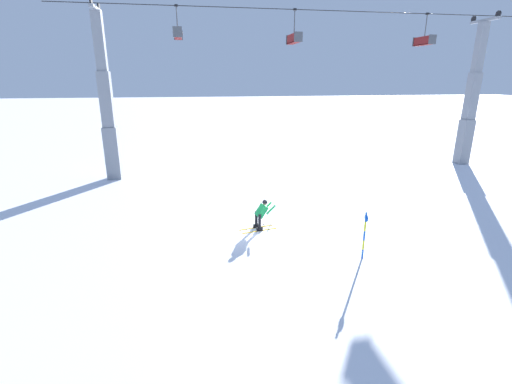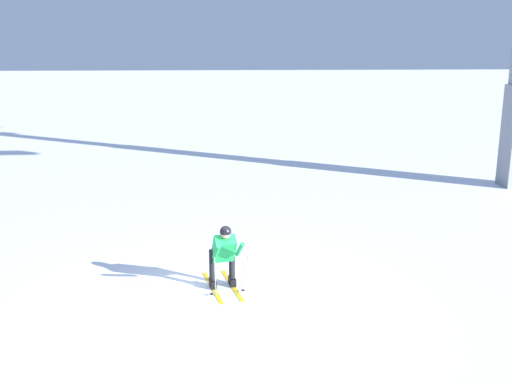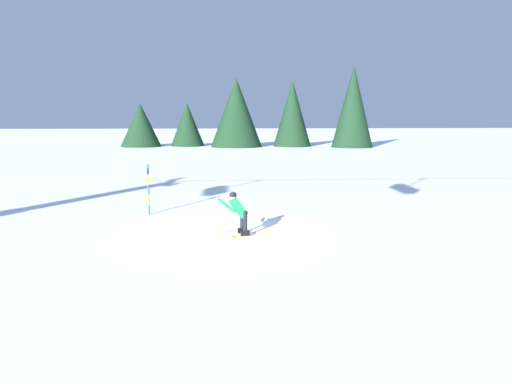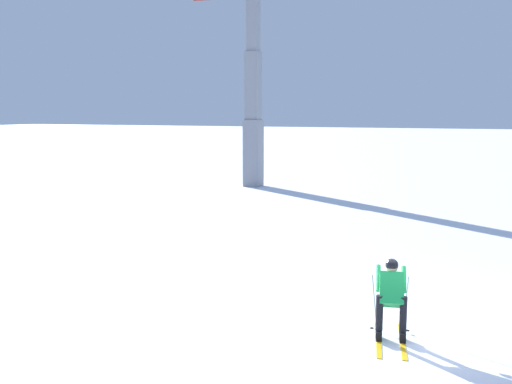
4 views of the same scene
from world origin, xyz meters
TOP-DOWN VIEW (x-y plane):
  - ground_plane at (0.00, 0.00)m, footprint 260.00×260.00m
  - skier_carving_main at (-0.51, 0.15)m, footprint 1.76×0.92m
  - lift_tower_near at (-8.92, 10.75)m, footprint 0.92×2.42m
  - lift_tower_far at (18.28, 10.75)m, footprint 0.87×2.81m
  - haul_cable at (4.68, 10.75)m, footprint 33.20×0.05m
  - chairlift_seat_nearest at (-4.11, 10.75)m, footprint 0.61×1.85m
  - chairlift_seat_second at (3.68, 10.75)m, footprint 0.61×2.17m
  - chairlift_seat_middle at (13.49, 10.75)m, footprint 0.61×2.02m
  - trail_marker_pole at (2.81, -3.41)m, footprint 0.07×0.28m

SIDE VIEW (x-z plane):
  - ground_plane at x=0.00m, z-range 0.00..0.00m
  - skier_carving_main at x=-0.51m, z-range 0.03..1.57m
  - trail_marker_pole at x=2.81m, z-range 0.08..2.01m
  - lift_tower_near at x=-8.92m, z-range -1.03..10.26m
  - lift_tower_far at x=18.28m, z-range -0.99..10.29m
  - chairlift_seat_second at x=3.68m, z-range 8.23..10.42m
  - chairlift_seat_middle at x=13.49m, z-range 8.26..10.43m
  - chairlift_seat_nearest at x=-4.11m, z-range 8.48..10.50m
  - haul_cable at x=4.68m, z-range 11.10..11.15m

